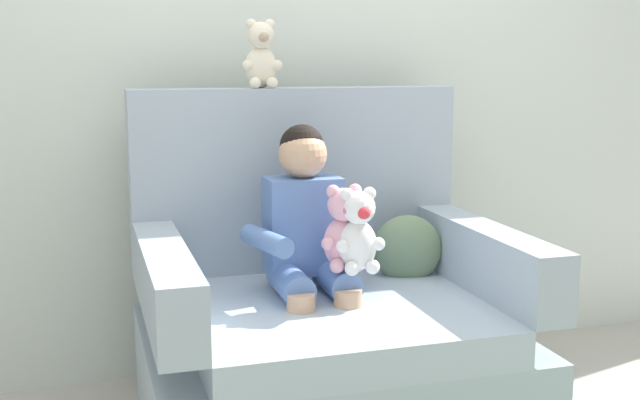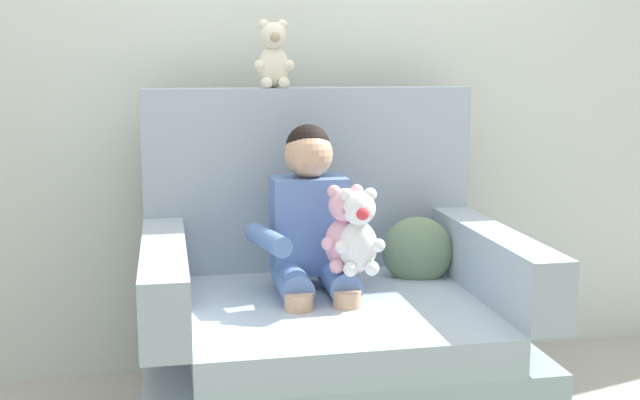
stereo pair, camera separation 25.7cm
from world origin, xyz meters
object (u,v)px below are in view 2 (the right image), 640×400
object	(u,v)px
plush_pink	(345,230)
plush_white	(358,234)
armchair	(328,328)
plush_cream_on_backrest	(274,56)
throw_pillow	(417,251)
seated_child	(312,232)

from	to	relation	value
plush_pink	plush_white	bearing A→B (deg)	-55.22
armchair	plush_cream_on_backrest	bearing A→B (deg)	109.48
armchair	plush_cream_on_backrest	distance (m)	1.02
plush_pink	plush_cream_on_backrest	size ratio (longest dim) A/B	1.14
armchair	throw_pillow	size ratio (longest dim) A/B	4.80
armchair	plush_cream_on_backrest	xyz separation A→B (m)	(-0.13, 0.37, 0.94)
plush_pink	plush_cream_on_backrest	xyz separation A→B (m)	(-0.17, 0.47, 0.57)
armchair	plush_pink	distance (m)	0.38
throw_pillow	seated_child	bearing A→B (deg)	-166.27
plush_pink	throw_pillow	distance (m)	0.42
plush_white	plush_cream_on_backrest	world-z (taller)	plush_cream_on_backrest
plush_cream_on_backrest	seated_child	bearing A→B (deg)	-91.52
throw_pillow	armchair	bearing A→B (deg)	-159.68
seated_child	throw_pillow	bearing A→B (deg)	20.79
armchair	plush_cream_on_backrest	world-z (taller)	plush_cream_on_backrest
plush_pink	throw_pillow	size ratio (longest dim) A/B	1.11
seated_child	plush_cream_on_backrest	xyz separation A→B (m)	(-0.08, 0.34, 0.60)
seated_child	plush_white	bearing A→B (deg)	-47.76
plush_white	plush_cream_on_backrest	xyz separation A→B (m)	(-0.20, 0.51, 0.57)
seated_child	plush_cream_on_backrest	size ratio (longest dim) A/B	3.25
seated_child	plush_white	world-z (taller)	seated_child
seated_child	plush_white	distance (m)	0.21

